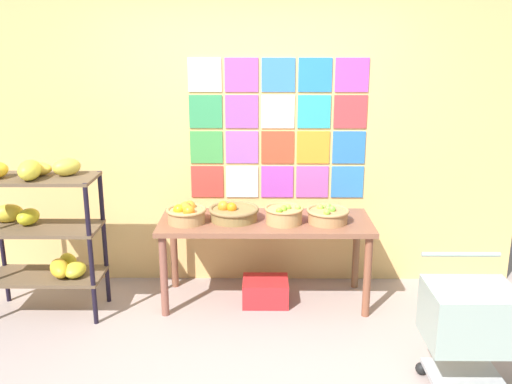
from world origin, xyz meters
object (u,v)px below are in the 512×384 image
(display_table, at_px, (265,230))
(fruit_basket_back_right, at_px, (328,215))
(banana_shelf_unit, at_px, (41,221))
(fruit_basket_centre, at_px, (186,213))
(fruit_basket_back_left, at_px, (233,213))
(shopping_cart, at_px, (469,320))
(fruit_basket_left, at_px, (284,214))
(produce_crate_under_table, at_px, (265,291))

(display_table, height_order, fruit_basket_back_right, fruit_basket_back_right)
(banana_shelf_unit, relative_size, fruit_basket_back_right, 3.74)
(banana_shelf_unit, relative_size, fruit_basket_centre, 3.95)
(fruit_basket_back_right, distance_m, fruit_basket_back_left, 0.75)
(fruit_basket_centre, distance_m, fruit_basket_back_left, 0.38)
(fruit_basket_back_right, relative_size, shopping_cart, 0.41)
(display_table, relative_size, fruit_basket_left, 5.57)
(fruit_basket_left, height_order, fruit_basket_back_left, fruit_basket_back_left)
(fruit_basket_left, xyz_separation_m, shopping_cart, (1.08, -1.15, -0.30))
(produce_crate_under_table, bearing_deg, display_table, 93.39)
(fruit_basket_back_left, bearing_deg, fruit_basket_back_right, -4.30)
(fruit_basket_back_left, bearing_deg, produce_crate_under_table, -10.24)
(display_table, xyz_separation_m, produce_crate_under_table, (0.00, -0.04, -0.52))
(fruit_basket_left, height_order, fruit_basket_back_right, fruit_basket_left)
(fruit_basket_back_right, distance_m, shopping_cart, 1.41)
(display_table, xyz_separation_m, fruit_basket_back_left, (-0.26, 0.01, 0.14))
(banana_shelf_unit, height_order, fruit_basket_centre, banana_shelf_unit)
(fruit_basket_centre, height_order, shopping_cart, fruit_basket_centre)
(display_table, distance_m, produce_crate_under_table, 0.52)
(fruit_basket_back_right, relative_size, fruit_basket_back_left, 0.83)
(produce_crate_under_table, distance_m, shopping_cart, 1.74)
(fruit_basket_centre, xyz_separation_m, produce_crate_under_table, (0.63, 0.03, -0.68))
(display_table, bearing_deg, produce_crate_under_table, -86.61)
(fruit_basket_back_right, height_order, produce_crate_under_table, fruit_basket_back_right)
(produce_crate_under_table, xyz_separation_m, shopping_cart, (1.22, -1.18, 0.38))
(fruit_basket_centre, distance_m, fruit_basket_back_right, 1.12)
(shopping_cart, bearing_deg, produce_crate_under_table, 150.33)
(fruit_basket_centre, distance_m, fruit_basket_left, 0.77)
(fruit_basket_centre, bearing_deg, display_table, 6.21)
(fruit_basket_centre, height_order, produce_crate_under_table, fruit_basket_centre)
(fruit_basket_centre, bearing_deg, fruit_basket_back_left, 11.26)
(display_table, distance_m, fruit_basket_centre, 0.65)
(banana_shelf_unit, bearing_deg, fruit_basket_left, 4.28)
(fruit_basket_back_left, bearing_deg, fruit_basket_left, -10.60)
(banana_shelf_unit, distance_m, produce_crate_under_table, 1.86)
(fruit_basket_back_right, bearing_deg, shopping_cart, -57.98)
(fruit_basket_back_right, bearing_deg, fruit_basket_left, -176.82)
(banana_shelf_unit, relative_size, shopping_cart, 1.54)
(display_table, xyz_separation_m, fruit_basket_back_right, (0.49, -0.05, 0.15))
(shopping_cart, bearing_deg, fruit_basket_back_left, 154.71)
(fruit_basket_back_right, xyz_separation_m, shopping_cart, (0.73, -1.17, -0.29))
(fruit_basket_left, distance_m, produce_crate_under_table, 0.69)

